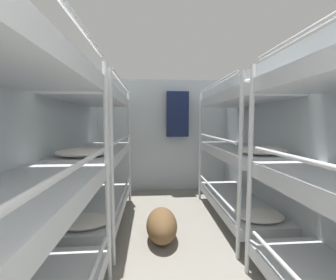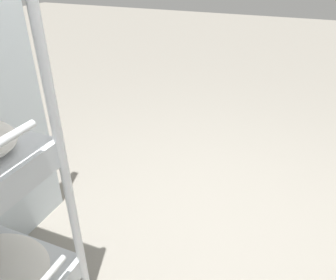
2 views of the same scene
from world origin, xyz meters
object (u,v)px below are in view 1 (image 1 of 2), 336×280
object	(u,v)px
bunk_stack_left_far	(97,153)
hanging_coat	(178,114)
bunk_stack_right_far	(239,152)
duffel_bag	(162,225)

from	to	relation	value
bunk_stack_left_far	hanging_coat	bearing A→B (deg)	49.81
bunk_stack_right_far	duffel_bag	world-z (taller)	bunk_stack_right_far
bunk_stack_right_far	duffel_bag	bearing A→B (deg)	-159.66
bunk_stack_left_far	hanging_coat	xyz separation A→B (m)	(1.25, 1.48, 0.57)
hanging_coat	bunk_stack_right_far	bearing A→B (deg)	-65.13
bunk_stack_right_far	duffel_bag	distance (m)	1.44
duffel_bag	hanging_coat	distance (m)	2.39
duffel_bag	bunk_stack_left_far	bearing A→B (deg)	153.88
hanging_coat	duffel_bag	bearing A→B (deg)	-102.44
bunk_stack_right_far	hanging_coat	xyz separation A→B (m)	(-0.69, 1.48, 0.57)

